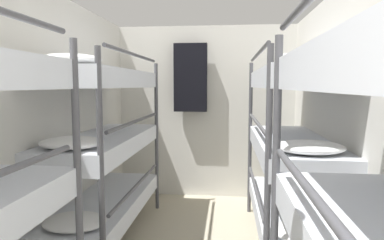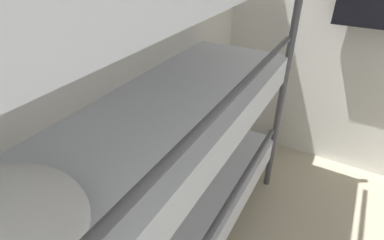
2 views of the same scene
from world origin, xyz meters
TOP-DOWN VIEW (x-y plane):
  - wall_back at (0.00, 5.26)m, footprint 2.51×0.06m
  - bunk_stack_left_far at (-0.88, 3.68)m, footprint 0.64×1.91m
  - bunk_stack_right_far at (0.88, 3.68)m, footprint 0.64×1.91m
  - hanging_coat at (-0.20, 5.11)m, footprint 0.44×0.12m

SIDE VIEW (x-z plane):
  - bunk_stack_left_far at x=-0.88m, z-range 0.07..1.92m
  - bunk_stack_right_far at x=0.88m, z-range 0.07..1.92m
  - wall_back at x=0.00m, z-range 0.00..2.35m
  - hanging_coat at x=-0.20m, z-range 1.20..2.10m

